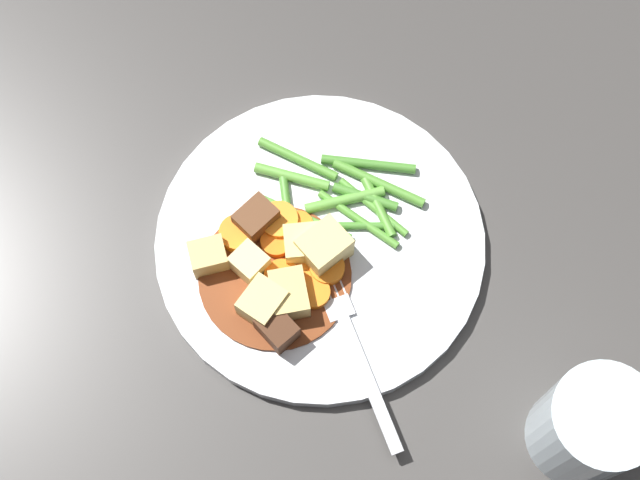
% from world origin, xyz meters
% --- Properties ---
extents(ground_plane, '(3.00, 3.00, 0.00)m').
position_xyz_m(ground_plane, '(0.00, 0.00, 0.00)').
color(ground_plane, '#423F3D').
extents(dinner_plate, '(0.28, 0.28, 0.01)m').
position_xyz_m(dinner_plate, '(0.00, 0.00, 0.01)').
color(dinner_plate, white).
rests_on(dinner_plate, ground_plane).
extents(stew_sauce, '(0.13, 0.13, 0.00)m').
position_xyz_m(stew_sauce, '(0.05, -0.01, 0.01)').
color(stew_sauce, brown).
rests_on(stew_sauce, dinner_plate).
extents(carrot_slice_0, '(0.03, 0.03, 0.01)m').
position_xyz_m(carrot_slice_0, '(0.03, -0.00, 0.02)').
color(carrot_slice_0, orange).
rests_on(carrot_slice_0, dinner_plate).
extents(carrot_slice_1, '(0.03, 0.03, 0.01)m').
position_xyz_m(carrot_slice_1, '(-0.00, -0.02, 0.02)').
color(carrot_slice_1, orange).
rests_on(carrot_slice_1, dinner_plate).
extents(carrot_slice_2, '(0.04, 0.04, 0.01)m').
position_xyz_m(carrot_slice_2, '(0.03, -0.06, 0.02)').
color(carrot_slice_2, orange).
rests_on(carrot_slice_2, dinner_plate).
extents(carrot_slice_3, '(0.03, 0.03, 0.01)m').
position_xyz_m(carrot_slice_3, '(0.02, -0.03, 0.02)').
color(carrot_slice_3, orange).
rests_on(carrot_slice_3, dinner_plate).
extents(carrot_slice_4, '(0.04, 0.04, 0.01)m').
position_xyz_m(carrot_slice_4, '(0.04, 0.02, 0.02)').
color(carrot_slice_4, orange).
rests_on(carrot_slice_4, dinner_plate).
extents(carrot_slice_5, '(0.04, 0.04, 0.01)m').
position_xyz_m(carrot_slice_5, '(0.02, 0.02, 0.02)').
color(carrot_slice_5, orange).
rests_on(carrot_slice_5, dinner_plate).
extents(carrot_slice_6, '(0.04, 0.04, 0.01)m').
position_xyz_m(carrot_slice_6, '(0.05, -0.01, 0.02)').
color(carrot_slice_6, orange).
rests_on(carrot_slice_6, dinner_plate).
extents(carrot_slice_7, '(0.04, 0.04, 0.01)m').
position_xyz_m(carrot_slice_7, '(0.01, -0.04, 0.02)').
color(carrot_slice_7, orange).
rests_on(carrot_slice_7, dinner_plate).
extents(potato_chunk_0, '(0.05, 0.04, 0.03)m').
position_xyz_m(potato_chunk_0, '(0.01, 0.01, 0.03)').
color(potato_chunk_0, '#E5CC7A').
rests_on(potato_chunk_0, dinner_plate).
extents(potato_chunk_1, '(0.05, 0.05, 0.02)m').
position_xyz_m(potato_chunk_1, '(0.06, 0.01, 0.03)').
color(potato_chunk_1, '#DBBC6B').
rests_on(potato_chunk_1, dinner_plate).
extents(potato_chunk_2, '(0.03, 0.03, 0.03)m').
position_xyz_m(potato_chunk_2, '(0.07, -0.01, 0.03)').
color(potato_chunk_2, '#E5CC7A').
rests_on(potato_chunk_2, dinner_plate).
extents(potato_chunk_3, '(0.04, 0.04, 0.02)m').
position_xyz_m(potato_chunk_3, '(0.06, -0.07, 0.02)').
color(potato_chunk_3, '#DBBC6B').
rests_on(potato_chunk_3, dinner_plate).
extents(potato_chunk_4, '(0.04, 0.04, 0.03)m').
position_xyz_m(potato_chunk_4, '(0.01, -0.01, 0.03)').
color(potato_chunk_4, '#E5CC7A').
rests_on(potato_chunk_4, dinner_plate).
extents(potato_chunk_5, '(0.03, 0.03, 0.02)m').
position_xyz_m(potato_chunk_5, '(0.05, -0.04, 0.03)').
color(potato_chunk_5, '#EAD68C').
rests_on(potato_chunk_5, dinner_plate).
extents(meat_chunk_0, '(0.03, 0.04, 0.02)m').
position_xyz_m(meat_chunk_0, '(0.09, 0.01, 0.02)').
color(meat_chunk_0, '#4C2B19').
rests_on(meat_chunk_0, dinner_plate).
extents(meat_chunk_1, '(0.04, 0.03, 0.03)m').
position_xyz_m(meat_chunk_1, '(0.02, -0.05, 0.03)').
color(meat_chunk_1, brown).
rests_on(meat_chunk_1, dinner_plate).
extents(green_bean_0, '(0.02, 0.06, 0.01)m').
position_xyz_m(green_bean_0, '(-0.05, 0.01, 0.02)').
color(green_bean_0, '#4C8E33').
rests_on(green_bean_0, dinner_plate).
extents(green_bean_1, '(0.03, 0.07, 0.01)m').
position_xyz_m(green_bean_1, '(-0.04, -0.05, 0.02)').
color(green_bean_1, '#66AD42').
rests_on(green_bean_1, dinner_plate).
extents(green_bean_2, '(0.06, 0.05, 0.01)m').
position_xyz_m(green_bean_2, '(-0.04, -0.00, 0.02)').
color(green_bean_2, '#66AD42').
rests_on(green_bean_2, dinner_plate).
extents(green_bean_3, '(0.06, 0.05, 0.01)m').
position_xyz_m(green_bean_3, '(-0.01, -0.04, 0.02)').
color(green_bean_3, '#4C8E33').
rests_on(green_bean_3, dinner_plate).
extents(green_bean_4, '(0.04, 0.05, 0.01)m').
position_xyz_m(green_bean_4, '(-0.05, 0.03, 0.02)').
color(green_bean_4, '#599E38').
rests_on(green_bean_4, dinner_plate).
extents(green_bean_5, '(0.01, 0.07, 0.01)m').
position_xyz_m(green_bean_5, '(-0.05, -0.05, 0.02)').
color(green_bean_5, '#599E38').
rests_on(green_bean_5, dinner_plate).
extents(green_bean_6, '(0.04, 0.08, 0.01)m').
position_xyz_m(green_bean_6, '(-0.08, -0.00, 0.02)').
color(green_bean_6, '#4C8E33').
rests_on(green_bean_6, dinner_plate).
extents(green_bean_7, '(0.02, 0.08, 0.01)m').
position_xyz_m(green_bean_7, '(-0.07, 0.02, 0.02)').
color(green_bean_7, '#599E38').
rests_on(green_bean_7, dinner_plate).
extents(green_bean_8, '(0.02, 0.07, 0.01)m').
position_xyz_m(green_bean_8, '(-0.05, 0.02, 0.02)').
color(green_bean_8, '#599E38').
rests_on(green_bean_8, dinner_plate).
extents(green_bean_9, '(0.02, 0.08, 0.01)m').
position_xyz_m(green_bean_9, '(-0.01, -0.02, 0.02)').
color(green_bean_9, '#66AD42').
rests_on(green_bean_9, dinner_plate).
extents(green_bean_10, '(0.04, 0.07, 0.01)m').
position_xyz_m(green_bean_10, '(-0.02, 0.02, 0.02)').
color(green_bean_10, '#4C8E33').
rests_on(green_bean_10, dinner_plate).
extents(green_bean_11, '(0.01, 0.08, 0.01)m').
position_xyz_m(green_bean_11, '(-0.03, 0.02, 0.02)').
color(green_bean_11, '#599E38').
rests_on(green_bean_11, dinner_plate).
extents(fork, '(0.12, 0.15, 0.00)m').
position_xyz_m(fork, '(0.06, 0.07, 0.01)').
color(fork, silver).
rests_on(fork, dinner_plate).
extents(water_glass, '(0.08, 0.08, 0.09)m').
position_xyz_m(water_glass, '(0.03, 0.25, 0.05)').
color(water_glass, silver).
rests_on(water_glass, ground_plane).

